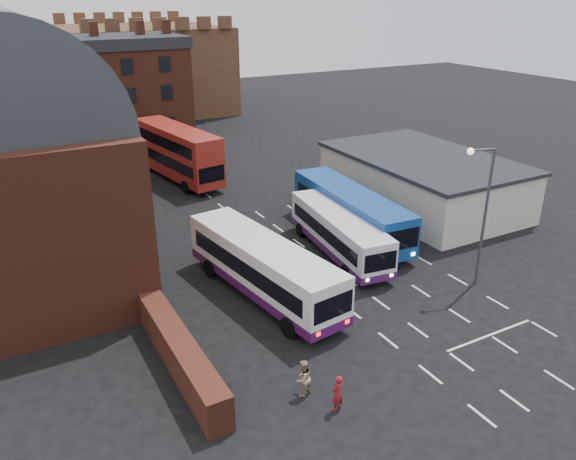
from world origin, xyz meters
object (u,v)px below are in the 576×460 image
bus_white_outbound (263,265)px  bus_red_double (177,152)px  street_lamp (482,205)px  pedestrian_beige (303,378)px  bus_blue (350,210)px  bus_white_inbound (339,231)px  pedestrian_red (337,393)px

bus_white_outbound → bus_red_double: bus_red_double is taller
bus_white_outbound → street_lamp: size_ratio=1.47×
bus_red_double → pedestrian_beige: bearing=72.0°
bus_white_outbound → bus_blue: (9.53, 4.90, 0.02)m
bus_white_inbound → pedestrian_red: 15.70m
bus_white_inbound → pedestrian_beige: bearing=57.0°
pedestrian_red → pedestrian_beige: bearing=-81.0°
bus_red_double → pedestrian_red: size_ratio=7.31×
bus_white_outbound → bus_red_double: 24.06m
bus_red_double → bus_white_inbound: bearing=92.4°
bus_white_outbound → street_lamp: street_lamp is taller
street_lamp → pedestrian_beige: bearing=-164.7°
bus_white_outbound → pedestrian_red: 10.65m
bus_white_outbound → street_lamp: 13.24m
bus_blue → street_lamp: size_ratio=1.47×
bus_white_inbound → pedestrian_red: size_ratio=6.27×
bus_blue → pedestrian_red: bus_blue is taller
street_lamp → bus_red_double: bearing=107.3°
bus_blue → bus_red_double: bearing=-67.2°
street_lamp → bus_white_outbound: bearing=157.3°
bus_white_outbound → bus_blue: size_ratio=1.00×
bus_white_inbound → bus_red_double: bearing=-72.3°
bus_white_inbound → pedestrian_beige: size_ratio=6.16×
bus_red_double → pedestrian_red: 34.68m
bus_blue → pedestrian_beige: bus_blue is taller
bus_blue → pedestrian_red: bearing=57.3°
pedestrian_red → pedestrian_beige: 1.76m
bus_white_inbound → pedestrian_beige: (-9.51, -11.46, -0.84)m
bus_white_inbound → bus_red_double: size_ratio=0.86×
bus_white_inbound → bus_blue: (2.51, 2.33, 0.29)m
bus_blue → pedestrian_beige: bearing=52.3°
street_lamp → pedestrian_red: 15.24m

